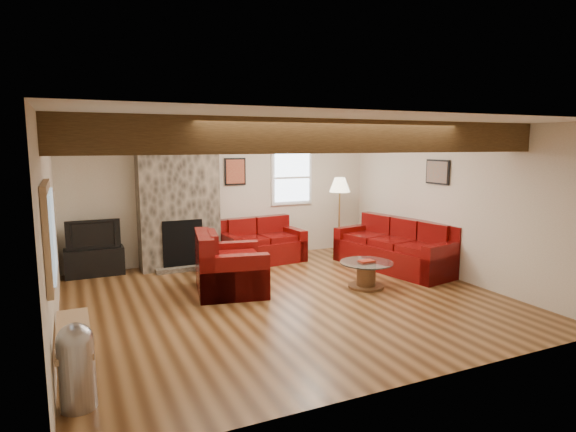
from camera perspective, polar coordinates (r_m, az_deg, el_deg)
name	(u,v)px	position (r m, az deg, el deg)	size (l,w,h in m)	color
room	(287,214)	(6.78, -0.11, 0.28)	(8.00, 8.00, 8.00)	#533015
oak_beam	(333,136)	(5.60, 5.31, 9.38)	(6.00, 0.36, 0.38)	#372410
chimney_breast	(178,201)	(8.83, -12.86, 1.79)	(1.40, 0.67, 2.50)	#332F27
back_window	(292,178)	(9.76, 0.46, 4.58)	(0.90, 0.08, 1.10)	white
hatch_window	(50,234)	(4.66, -26.39, -1.91)	(0.08, 1.00, 0.90)	tan
ceiling_dome	(314,130)	(7.92, 3.14, 10.09)	(0.40, 0.40, 0.18)	white
artwork_back	(235,172)	(9.30, -6.27, 5.26)	(0.42, 0.06, 0.52)	black
artwork_right	(437,172)	(8.62, 17.27, 5.00)	(0.06, 0.55, 0.42)	black
sofa_three	(395,245)	(8.84, 12.56, -3.34)	(2.26, 0.94, 0.87)	#4D0509
loveseat	(261,241)	(9.13, -3.17, -2.94)	(1.54, 0.88, 0.82)	#4D0509
armchair_red	(231,262)	(7.35, -6.81, -5.43)	(1.13, 0.99, 0.92)	#4D0509
coffee_table	(366,275)	(7.66, 9.25, -6.88)	(0.83, 0.83, 0.43)	#4B2A18
tv_cabinet	(95,262)	(8.86, -21.94, -5.05)	(0.95, 0.38, 0.48)	black
television	(93,234)	(8.76, -22.12, -1.96)	(0.86, 0.11, 0.50)	black
floor_lamp	(340,189)	(9.49, 6.15, 3.18)	(0.40, 0.40, 1.57)	#AE8F48
pine_bench	(75,355)	(5.16, -23.94, -14.82)	(0.30, 1.29, 0.48)	tan
pedal_bin	(76,366)	(4.59, -23.78, -15.98)	(0.30, 0.30, 0.75)	#A6A6AB
coal_bucket	(207,264)	(8.47, -9.63, -5.67)	(0.35, 0.35, 0.33)	slate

